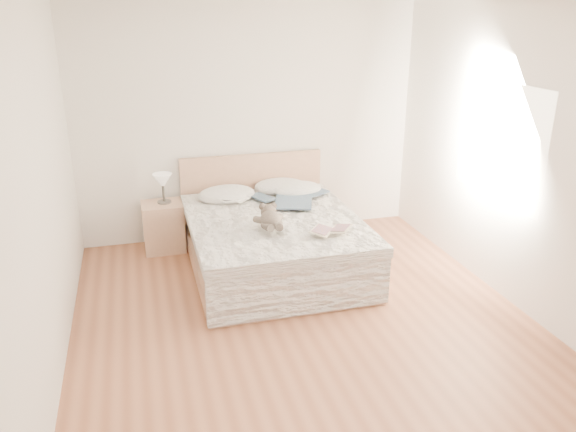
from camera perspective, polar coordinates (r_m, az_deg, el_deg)
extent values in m
cube|color=brown|center=(5.09, 1.71, -10.75)|extent=(4.00, 4.50, 0.00)
cube|color=white|center=(6.65, -3.92, 9.32)|extent=(4.00, 0.02, 2.70)
cube|color=white|center=(2.64, 16.71, -9.77)|extent=(4.00, 0.02, 2.70)
cube|color=white|center=(4.40, -23.86, 1.67)|extent=(0.02, 4.50, 2.70)
cube|color=white|center=(5.45, 22.49, 5.28)|extent=(0.02, 4.50, 2.70)
cube|color=white|center=(5.66, 20.72, 7.07)|extent=(0.02, 1.30, 1.10)
cube|color=tan|center=(6.02, -1.50, -4.44)|extent=(1.68, 2.08, 0.20)
cube|color=white|center=(5.92, -1.52, -2.24)|extent=(1.60, 2.00, 0.30)
cube|color=white|center=(5.80, -1.42, -0.70)|extent=(1.72, 2.05, 0.10)
cube|color=tan|center=(6.81, -3.65, 2.20)|extent=(1.70, 0.06, 1.00)
cube|color=tan|center=(6.56, -12.53, -1.05)|extent=(0.46, 0.41, 0.56)
cylinder|color=#504A44|center=(6.48, -12.45, 1.41)|extent=(0.15, 0.15, 0.02)
cylinder|color=#3B3732|center=(6.45, -12.53, 2.38)|extent=(0.03, 0.03, 0.21)
cone|color=white|center=(6.41, -12.62, 3.53)|extent=(0.22, 0.22, 0.15)
ellipsoid|color=silver|center=(6.39, -6.26, 2.18)|extent=(0.69, 0.51, 0.20)
ellipsoid|color=white|center=(6.63, -0.71, 2.99)|extent=(0.70, 0.55, 0.19)
ellipsoid|color=white|center=(6.53, 0.94, 2.72)|extent=(0.61, 0.45, 0.18)
cube|color=white|center=(6.25, -5.75, 1.68)|extent=(0.40, 0.36, 0.03)
cube|color=beige|center=(5.38, 4.42, -1.46)|extent=(0.45, 0.44, 0.02)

